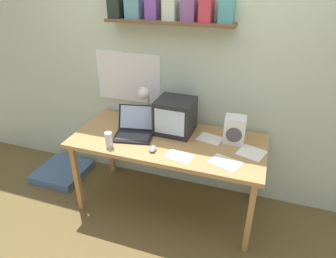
# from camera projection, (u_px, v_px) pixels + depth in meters

# --- Properties ---
(ground_plane) EXTENTS (12.00, 12.00, 0.00)m
(ground_plane) POSITION_uv_depth(u_px,v_px,m) (168.00, 204.00, 2.98)
(ground_plane) COLOR brown
(back_wall) EXTENTS (5.60, 0.24, 2.60)m
(back_wall) POSITION_uv_depth(u_px,v_px,m) (183.00, 62.00, 2.73)
(back_wall) COLOR beige
(back_wall) RESTS_ON ground_plane
(corner_desk) EXTENTS (1.68, 0.77, 0.74)m
(corner_desk) POSITION_uv_depth(u_px,v_px,m) (168.00, 145.00, 2.66)
(corner_desk) COLOR tan
(corner_desk) RESTS_ON ground_plane
(crt_monitor) EXTENTS (0.34, 0.32, 0.31)m
(crt_monitor) POSITION_uv_depth(u_px,v_px,m) (175.00, 116.00, 2.68)
(crt_monitor) COLOR #232326
(crt_monitor) RESTS_ON corner_desk
(laptop) EXTENTS (0.39, 0.37, 0.23)m
(laptop) POSITION_uv_depth(u_px,v_px,m) (135.00, 128.00, 2.68)
(laptop) COLOR black
(laptop) RESTS_ON corner_desk
(desk_lamp) EXTENTS (0.15, 0.20, 0.38)m
(desk_lamp) POSITION_uv_depth(u_px,v_px,m) (145.00, 99.00, 2.75)
(desk_lamp) COLOR silver
(desk_lamp) RESTS_ON corner_desk
(juice_glass) EXTENTS (0.06, 0.06, 0.13)m
(juice_glass) POSITION_uv_depth(u_px,v_px,m) (109.00, 141.00, 2.49)
(juice_glass) COLOR white
(juice_glass) RESTS_ON corner_desk
(space_heater) EXTENTS (0.18, 0.15, 0.24)m
(space_heater) POSITION_uv_depth(u_px,v_px,m) (235.00, 130.00, 2.52)
(space_heater) COLOR white
(space_heater) RESTS_ON corner_desk
(computer_mouse) EXTENTS (0.08, 0.12, 0.03)m
(computer_mouse) POSITION_uv_depth(u_px,v_px,m) (153.00, 149.00, 2.46)
(computer_mouse) COLOR gray
(computer_mouse) RESTS_ON corner_desk
(open_notebook) EXTENTS (0.23, 0.17, 0.00)m
(open_notebook) POSITION_uv_depth(u_px,v_px,m) (180.00, 156.00, 2.38)
(open_notebook) COLOR white
(open_notebook) RESTS_ON corner_desk
(printed_handout) EXTENTS (0.24, 0.20, 0.00)m
(printed_handout) POSITION_uv_depth(u_px,v_px,m) (210.00, 139.00, 2.63)
(printed_handout) COLOR white
(printed_handout) RESTS_ON corner_desk
(loose_paper_near_monitor) EXTENTS (0.27, 0.22, 0.00)m
(loose_paper_near_monitor) POSITION_uv_depth(u_px,v_px,m) (225.00, 162.00, 2.30)
(loose_paper_near_monitor) COLOR silver
(loose_paper_near_monitor) RESTS_ON corner_desk
(loose_paper_near_laptop) EXTENTS (0.25, 0.25, 0.00)m
(loose_paper_near_laptop) POSITION_uv_depth(u_px,v_px,m) (251.00, 153.00, 2.43)
(loose_paper_near_laptop) COLOR white
(loose_paper_near_laptop) RESTS_ON corner_desk
(floor_cushion) EXTENTS (0.52, 0.52, 0.09)m
(floor_cushion) POSITION_uv_depth(u_px,v_px,m) (62.00, 172.00, 3.37)
(floor_cushion) COLOR slate
(floor_cushion) RESTS_ON ground_plane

